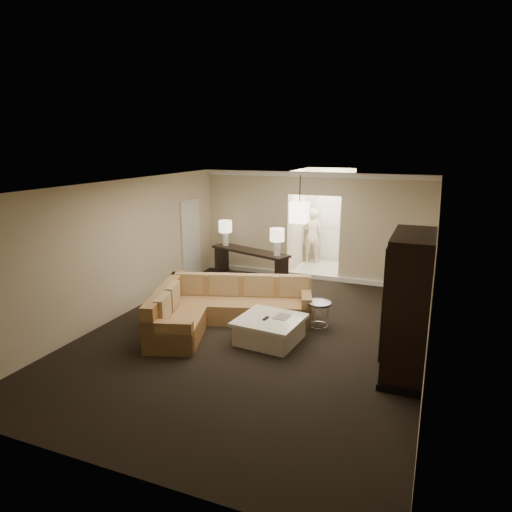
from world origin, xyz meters
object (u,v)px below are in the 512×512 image
at_px(console_table, 250,263).
at_px(drink_table, 319,310).
at_px(armoire, 408,308).
at_px(person, 312,233).
at_px(coffee_table, 270,329).
at_px(sectional_sofa, 220,308).

xyz_separation_m(console_table, drink_table, (2.40, -2.33, -0.11)).
xyz_separation_m(console_table, armoire, (4.05, -3.42, 0.55)).
relative_size(console_table, person, 1.26).
bearing_deg(coffee_table, sectional_sofa, 162.68).
relative_size(coffee_table, armoire, 0.54).
bearing_deg(console_table, drink_table, -25.41).
xyz_separation_m(drink_table, person, (-1.49, 4.95, 0.50)).
xyz_separation_m(console_table, person, (0.91, 2.62, 0.39)).
distance_m(coffee_table, armoire, 2.51).
relative_size(sectional_sofa, armoire, 1.38).
height_order(coffee_table, armoire, armoire).
distance_m(coffee_table, person, 5.87).
xyz_separation_m(sectional_sofa, console_table, (-0.51, 2.79, 0.17)).
xyz_separation_m(sectional_sofa, coffee_table, (1.20, -0.37, -0.12)).
relative_size(armoire, drink_table, 3.91).
distance_m(sectional_sofa, person, 5.45).
relative_size(sectional_sofa, drink_table, 5.41).
distance_m(coffee_table, console_table, 3.60).
relative_size(coffee_table, console_table, 0.53).
bearing_deg(armoire, console_table, 139.81).
height_order(drink_table, person, person).
relative_size(coffee_table, drink_table, 2.12).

